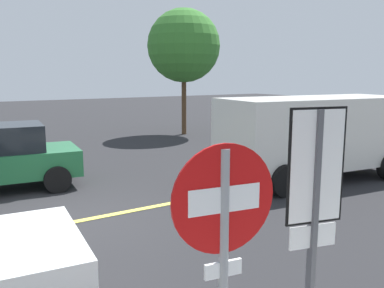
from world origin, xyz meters
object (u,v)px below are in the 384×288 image
at_px(speed_limit_sign, 315,197).
at_px(car_blue_approaching, 358,125).
at_px(stop_sign, 223,250).
at_px(tree_left_verge, 184,46).
at_px(white_van, 315,132).

bearing_deg(speed_limit_sign, car_blue_approaching, 33.83).
height_order(speed_limit_sign, car_blue_approaching, speed_limit_sign).
bearing_deg(stop_sign, tree_left_verge, 59.53).
bearing_deg(tree_left_verge, speed_limit_sign, -117.42).
xyz_separation_m(stop_sign, speed_limit_sign, (1.07, 0.14, 0.17)).
xyz_separation_m(stop_sign, tree_left_verge, (8.40, 14.28, 2.51)).
bearing_deg(white_van, tree_left_verge, 81.11).
xyz_separation_m(speed_limit_sign, car_blue_approaching, (11.56, 7.75, -0.94)).
relative_size(white_van, tree_left_verge, 0.93).
height_order(car_blue_approaching, tree_left_verge, tree_left_verge).
xyz_separation_m(white_van, tree_left_verge, (1.42, 9.08, 2.84)).
bearing_deg(speed_limit_sign, white_van, 40.54).
xyz_separation_m(white_van, car_blue_approaching, (5.64, 2.69, -0.45)).
bearing_deg(speed_limit_sign, stop_sign, -172.30).
bearing_deg(tree_left_verge, white_van, -98.89).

